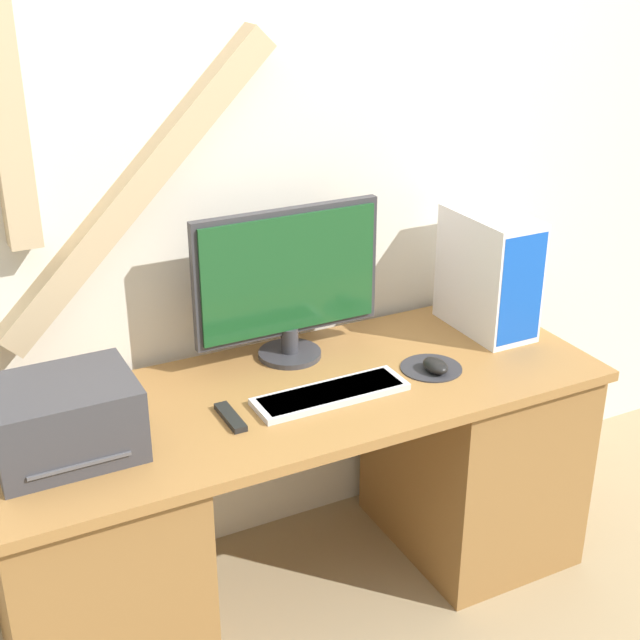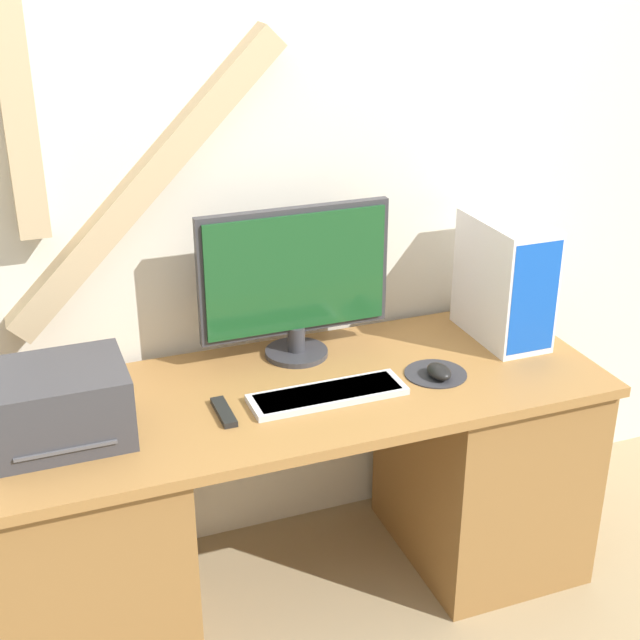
{
  "view_description": "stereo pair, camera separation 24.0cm",
  "coord_description": "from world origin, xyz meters",
  "px_view_note": "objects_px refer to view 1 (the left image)",
  "views": [
    {
      "loc": [
        -0.93,
        -1.63,
        1.88
      ],
      "look_at": [
        0.06,
        0.32,
        0.9
      ],
      "focal_mm": 50.0,
      "sensor_mm": 36.0,
      "label": 1
    },
    {
      "loc": [
        -0.71,
        -1.72,
        1.88
      ],
      "look_at": [
        0.06,
        0.32,
        0.9
      ],
      "focal_mm": 50.0,
      "sensor_mm": 36.0,
      "label": 2
    }
  ],
  "objects_px": {
    "monitor": "(288,279)",
    "mouse": "(435,366)",
    "remote_control": "(230,417)",
    "computer_tower": "(489,273)",
    "keyboard": "(331,394)",
    "printer": "(64,419)"
  },
  "relations": [
    {
      "from": "computer_tower",
      "to": "remote_control",
      "type": "height_order",
      "value": "computer_tower"
    },
    {
      "from": "computer_tower",
      "to": "printer",
      "type": "xyz_separation_m",
      "value": [
        -1.34,
        -0.13,
        -0.09
      ]
    },
    {
      "from": "computer_tower",
      "to": "printer",
      "type": "bearing_deg",
      "value": -174.44
    },
    {
      "from": "monitor",
      "to": "computer_tower",
      "type": "relative_size",
      "value": 1.51
    },
    {
      "from": "mouse",
      "to": "remote_control",
      "type": "relative_size",
      "value": 0.63
    },
    {
      "from": "monitor",
      "to": "printer",
      "type": "height_order",
      "value": "monitor"
    },
    {
      "from": "mouse",
      "to": "computer_tower",
      "type": "height_order",
      "value": "computer_tower"
    },
    {
      "from": "computer_tower",
      "to": "printer",
      "type": "height_order",
      "value": "computer_tower"
    },
    {
      "from": "keyboard",
      "to": "remote_control",
      "type": "xyz_separation_m",
      "value": [
        -0.29,
        0.01,
        -0.0
      ]
    },
    {
      "from": "monitor",
      "to": "mouse",
      "type": "relative_size",
      "value": 6.18
    },
    {
      "from": "mouse",
      "to": "printer",
      "type": "height_order",
      "value": "printer"
    },
    {
      "from": "computer_tower",
      "to": "remote_control",
      "type": "xyz_separation_m",
      "value": [
        -0.93,
        -0.16,
        -0.18
      ]
    },
    {
      "from": "monitor",
      "to": "mouse",
      "type": "height_order",
      "value": "monitor"
    },
    {
      "from": "mouse",
      "to": "remote_control",
      "type": "bearing_deg",
      "value": 178.16
    },
    {
      "from": "monitor",
      "to": "printer",
      "type": "relative_size",
      "value": 1.67
    },
    {
      "from": "mouse",
      "to": "computer_tower",
      "type": "distance_m",
      "value": 0.4
    },
    {
      "from": "monitor",
      "to": "remote_control",
      "type": "relative_size",
      "value": 3.87
    },
    {
      "from": "mouse",
      "to": "printer",
      "type": "bearing_deg",
      "value": 176.97
    },
    {
      "from": "computer_tower",
      "to": "remote_control",
      "type": "distance_m",
      "value": 0.96
    },
    {
      "from": "monitor",
      "to": "remote_control",
      "type": "xyz_separation_m",
      "value": [
        -0.29,
        -0.27,
        -0.24
      ]
    },
    {
      "from": "printer",
      "to": "keyboard",
      "type": "bearing_deg",
      "value": -3.72
    },
    {
      "from": "computer_tower",
      "to": "remote_control",
      "type": "bearing_deg",
      "value": -169.96
    }
  ]
}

